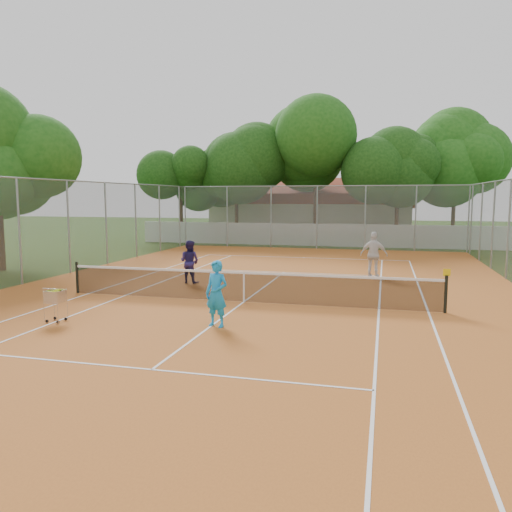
% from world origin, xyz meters
% --- Properties ---
extents(ground, '(120.00, 120.00, 0.00)m').
position_xyz_m(ground, '(0.00, 0.00, 0.00)').
color(ground, '#1F3A10').
rests_on(ground, ground).
extents(court_pad, '(18.00, 34.00, 0.02)m').
position_xyz_m(court_pad, '(0.00, 0.00, 0.01)').
color(court_pad, '#B15F22').
rests_on(court_pad, ground).
extents(court_lines, '(10.98, 23.78, 0.01)m').
position_xyz_m(court_lines, '(0.00, 0.00, 0.02)').
color(court_lines, white).
rests_on(court_lines, court_pad).
extents(tennis_net, '(11.88, 0.10, 0.98)m').
position_xyz_m(tennis_net, '(0.00, 0.00, 0.51)').
color(tennis_net, black).
rests_on(tennis_net, court_pad).
extents(perimeter_fence, '(18.00, 34.00, 4.00)m').
position_xyz_m(perimeter_fence, '(0.00, 0.00, 2.00)').
color(perimeter_fence, slate).
rests_on(perimeter_fence, ground).
extents(boundary_wall, '(26.00, 0.30, 1.50)m').
position_xyz_m(boundary_wall, '(0.00, 19.00, 0.75)').
color(boundary_wall, white).
rests_on(boundary_wall, ground).
extents(clubhouse, '(16.40, 9.00, 4.40)m').
position_xyz_m(clubhouse, '(-2.00, 29.00, 2.20)').
color(clubhouse, beige).
rests_on(clubhouse, ground).
extents(tropical_trees, '(29.00, 19.00, 10.00)m').
position_xyz_m(tropical_trees, '(0.00, 22.00, 5.00)').
color(tropical_trees, '#12370D').
rests_on(tropical_trees, ground).
extents(player_near, '(0.70, 0.54, 1.69)m').
position_xyz_m(player_near, '(0.15, -3.04, 0.86)').
color(player_near, '#1992DC').
rests_on(player_near, court_pad).
extents(player_far_left, '(0.90, 0.76, 1.64)m').
position_xyz_m(player_far_left, '(-2.97, 2.85, 0.84)').
color(player_far_left, '#241B53').
rests_on(player_far_left, court_pad).
extents(player_far_right, '(1.15, 0.61, 1.87)m').
position_xyz_m(player_far_right, '(3.81, 5.98, 0.96)').
color(player_far_right, silver).
rests_on(player_far_right, court_pad).
extents(ball_hopper, '(0.47, 0.47, 0.92)m').
position_xyz_m(ball_hopper, '(-4.10, -3.66, 0.48)').
color(ball_hopper, silver).
rests_on(ball_hopper, court_pad).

